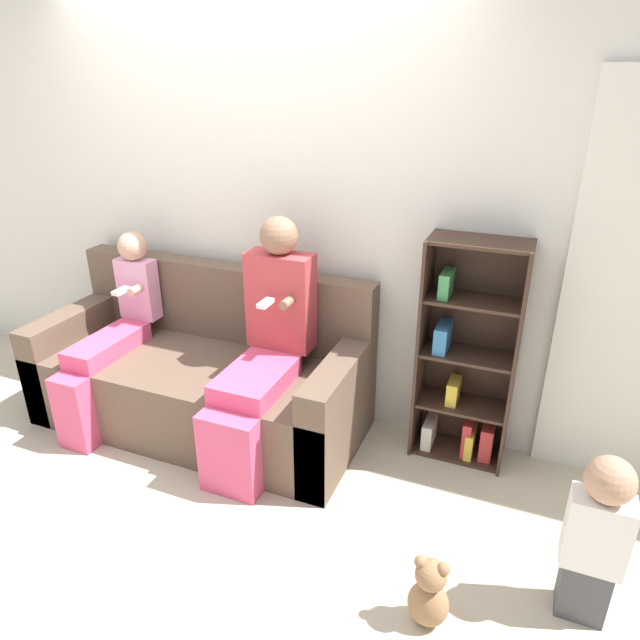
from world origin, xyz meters
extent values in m
plane|color=beige|center=(0.00, 0.00, 0.00)|extent=(14.00, 14.00, 0.00)
cube|color=silver|center=(0.00, 0.97, 1.27)|extent=(10.00, 0.06, 2.55)
cube|color=brown|center=(-0.17, 0.41, 0.23)|extent=(2.00, 0.69, 0.46)
cube|color=brown|center=(-0.17, 0.83, 0.47)|extent=(2.00, 0.15, 0.94)
cube|color=brown|center=(-1.09, 0.41, 0.32)|extent=(0.17, 0.69, 0.63)
cube|color=brown|center=(0.75, 0.41, 0.32)|extent=(0.17, 0.69, 0.63)
cube|color=#DB4C75|center=(0.32, 0.00, 0.23)|extent=(0.32, 0.12, 0.46)
cube|color=#DB4C75|center=(0.32, 0.31, 0.51)|extent=(0.32, 0.50, 0.11)
cube|color=#B73D42|center=(0.32, 0.65, 0.85)|extent=(0.38, 0.17, 0.56)
sphere|color=#8C664C|center=(0.32, 0.65, 1.22)|extent=(0.21, 0.21, 0.21)
cylinder|color=#8C664C|center=(0.43, 0.51, 0.90)|extent=(0.05, 0.10, 0.05)
cube|color=white|center=(0.32, 0.46, 0.90)|extent=(0.05, 0.12, 0.02)
cube|color=#DB4C75|center=(-0.71, 0.00, 0.23)|extent=(0.22, 0.12, 0.46)
cube|color=#DB4C75|center=(-0.71, 0.34, 0.51)|extent=(0.22, 0.56, 0.11)
cube|color=#E599BC|center=(-0.71, 0.68, 0.76)|extent=(0.25, 0.11, 0.39)
sphere|color=tan|center=(-0.71, 0.68, 1.04)|extent=(0.18, 0.18, 0.18)
cylinder|color=tan|center=(-0.64, 0.57, 0.80)|extent=(0.05, 0.10, 0.05)
cube|color=white|center=(-0.71, 0.52, 0.80)|extent=(0.05, 0.12, 0.02)
cube|color=#47474C|center=(2.02, -0.09, 0.13)|extent=(0.18, 0.14, 0.26)
cube|color=white|center=(2.02, -0.09, 0.42)|extent=(0.23, 0.14, 0.32)
sphere|color=tan|center=(2.02, -0.09, 0.67)|extent=(0.18, 0.18, 0.18)
cube|color=#3D281E|center=(1.12, 0.79, 0.64)|extent=(0.02, 0.28, 1.27)
cube|color=#3D281E|center=(1.61, 0.79, 0.64)|extent=(0.02, 0.28, 1.27)
cube|color=#3D281E|center=(1.37, 0.93, 0.64)|extent=(0.51, 0.02, 1.27)
cube|color=#3D281E|center=(1.37, 0.79, 0.01)|extent=(0.48, 0.25, 0.02)
cube|color=#3D281E|center=(1.37, 0.79, 0.32)|extent=(0.48, 0.25, 0.02)
cube|color=#3D281E|center=(1.37, 0.79, 0.64)|extent=(0.48, 0.25, 0.02)
cube|color=#3D281E|center=(1.37, 0.79, 0.95)|extent=(0.48, 0.25, 0.02)
cube|color=#3D281E|center=(1.37, 0.79, 1.27)|extent=(0.48, 0.25, 0.02)
cube|color=#C63838|center=(1.53, 0.79, 0.12)|extent=(0.07, 0.15, 0.20)
cube|color=#C63838|center=(1.42, 0.79, 0.13)|extent=(0.05, 0.17, 0.22)
cube|color=gold|center=(1.44, 0.79, 0.10)|extent=(0.04, 0.20, 0.16)
cube|color=gold|center=(1.31, 0.79, 0.40)|extent=(0.06, 0.15, 0.14)
cube|color=#429956|center=(1.22, 0.79, 1.03)|extent=(0.05, 0.17, 0.13)
cube|color=teal|center=(1.23, 0.79, 0.72)|extent=(0.07, 0.20, 0.15)
cube|color=beige|center=(1.20, 0.79, 0.10)|extent=(0.06, 0.19, 0.16)
ellipsoid|color=#936B47|center=(1.45, -0.38, 0.10)|extent=(0.17, 0.14, 0.21)
sphere|color=#936B47|center=(1.45, -0.38, 0.26)|extent=(0.13, 0.13, 0.13)
sphere|color=#936B47|center=(1.41, -0.38, 0.31)|extent=(0.05, 0.05, 0.05)
sphere|color=#936B47|center=(1.50, -0.38, 0.31)|extent=(0.05, 0.05, 0.05)
camera|label=1|loc=(1.67, -2.04, 2.06)|focal=32.00mm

